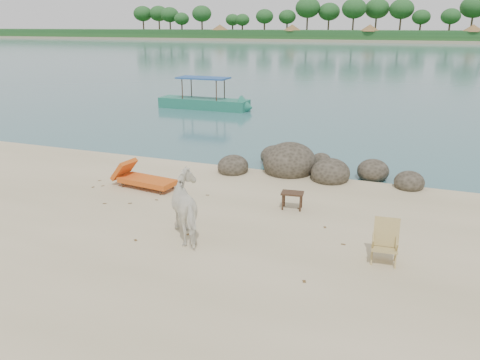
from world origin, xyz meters
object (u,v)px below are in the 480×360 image
(lounge_chair, at_px, (147,179))
(boulders, at_px, (304,166))
(side_table, at_px, (292,202))
(deck_chair, at_px, (385,244))
(boat_near, at_px, (203,82))
(cow, at_px, (190,208))

(lounge_chair, bearing_deg, boulders, 45.52)
(side_table, distance_m, deck_chair, 3.26)
(deck_chair, bearing_deg, boat_near, 120.74)
(side_table, xyz_separation_m, lounge_chair, (-4.38, 0.11, 0.09))
(cow, xyz_separation_m, side_table, (1.72, 2.39, -0.49))
(cow, bearing_deg, side_table, -168.26)
(side_table, bearing_deg, cow, -132.40)
(cow, relative_size, deck_chair, 1.97)
(cow, bearing_deg, lounge_chair, -85.74)
(side_table, height_order, deck_chair, deck_chair)
(deck_chair, bearing_deg, boulders, 113.46)
(boulders, xyz_separation_m, deck_chair, (2.88, -5.35, 0.19))
(lounge_chair, height_order, boat_near, boat_near)
(lounge_chair, bearing_deg, deck_chair, -10.89)
(boat_near, bearing_deg, lounge_chair, -71.39)
(boulders, height_order, boat_near, boat_near)
(deck_chair, relative_size, boat_near, 0.14)
(cow, xyz_separation_m, deck_chair, (4.17, 0.23, -0.28))
(boulders, height_order, cow, cow)
(boulders, height_order, lounge_chair, boulders)
(side_table, xyz_separation_m, boat_near, (-8.77, 13.52, 1.22))
(boat_near, bearing_deg, cow, -65.64)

